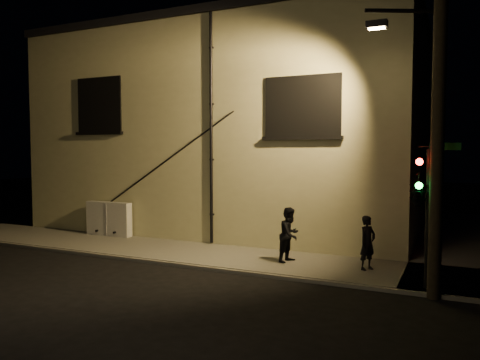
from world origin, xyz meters
The scene contains 8 objects.
ground centered at (0.00, 0.00, 0.00)m, with size 90.00×90.00×0.00m, color black.
sidewalk centered at (1.22, 4.39, 0.06)m, with size 21.00×16.00×0.12m.
building centered at (-3.00, 8.99, 4.40)m, with size 16.20×12.23×8.80m.
utility_cabinet centered at (-6.37, 2.70, 0.79)m, with size 2.05×0.34×1.35m, color beige.
pedestrian_a centered at (4.02, 1.53, 0.89)m, with size 0.56×0.37×1.55m, color black.
pedestrian_b centered at (1.70, 1.49, 0.96)m, with size 0.81×0.63×1.67m, color black.
traffic_signal centered at (5.46, 0.19, 2.54)m, with size 1.15×2.08×3.59m.
streetlamp_pole centered at (5.77, -0.06, 3.95)m, with size 2.03×1.40×7.49m.
Camera 1 is at (6.30, -11.98, 3.51)m, focal length 35.00 mm.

